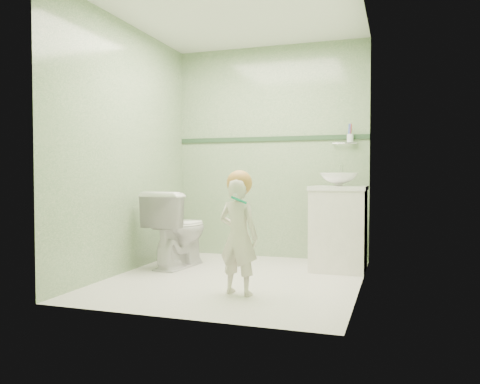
% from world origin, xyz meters
% --- Properties ---
extents(ground, '(2.50, 2.50, 0.00)m').
position_xyz_m(ground, '(0.00, 0.00, 0.00)').
color(ground, beige).
rests_on(ground, ground).
extents(room_shell, '(2.50, 2.54, 2.40)m').
position_xyz_m(room_shell, '(0.00, 0.00, 1.20)').
color(room_shell, gray).
rests_on(room_shell, ground).
extents(trim_stripe, '(2.20, 0.02, 0.05)m').
position_xyz_m(trim_stripe, '(0.00, 1.24, 1.35)').
color(trim_stripe, '#2A482D').
rests_on(trim_stripe, room_shell).
extents(vanity, '(0.52, 0.50, 0.80)m').
position_xyz_m(vanity, '(0.84, 0.70, 0.40)').
color(vanity, silver).
rests_on(vanity, ground).
extents(counter, '(0.54, 0.52, 0.04)m').
position_xyz_m(counter, '(0.84, 0.70, 0.81)').
color(counter, white).
rests_on(counter, vanity).
extents(basin, '(0.37, 0.37, 0.13)m').
position_xyz_m(basin, '(0.84, 0.70, 0.89)').
color(basin, white).
rests_on(basin, counter).
extents(faucet, '(0.03, 0.13, 0.18)m').
position_xyz_m(faucet, '(0.84, 0.89, 0.97)').
color(faucet, silver).
rests_on(faucet, counter).
extents(cup_holder, '(0.26, 0.07, 0.21)m').
position_xyz_m(cup_holder, '(0.89, 1.18, 1.33)').
color(cup_holder, silver).
rests_on(cup_holder, room_shell).
extents(toilet, '(0.51, 0.80, 0.78)m').
position_xyz_m(toilet, '(-0.74, 0.37, 0.39)').
color(toilet, white).
rests_on(toilet, ground).
extents(toddler, '(0.37, 0.28, 0.91)m').
position_xyz_m(toddler, '(0.21, -0.52, 0.45)').
color(toddler, beige).
rests_on(toddler, ground).
extents(hair_cap, '(0.20, 0.20, 0.20)m').
position_xyz_m(hair_cap, '(0.21, -0.49, 0.87)').
color(hair_cap, '#C0843C').
rests_on(hair_cap, toddler).
extents(teal_toothbrush, '(0.11, 0.14, 0.08)m').
position_xyz_m(teal_toothbrush, '(0.25, -0.66, 0.75)').
color(teal_toothbrush, '#0B8E60').
rests_on(teal_toothbrush, toddler).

